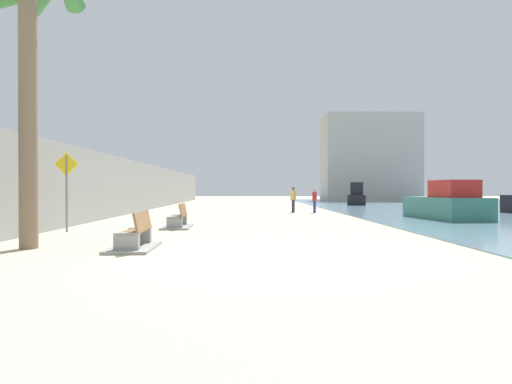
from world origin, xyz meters
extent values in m
plane|color=#C6B793|center=(0.00, 18.00, 0.00)|extent=(120.00, 120.00, 0.00)
cube|color=gray|center=(-7.50, 18.00, 1.68)|extent=(0.80, 64.00, 3.37)
cylinder|color=#7A6651|center=(-5.59, 1.34, 3.43)|extent=(0.47, 0.47, 6.86)
cube|color=gray|center=(-2.80, 0.48, 0.25)|extent=(0.60, 0.21, 0.50)
cube|color=gray|center=(-2.82, 1.88, 0.25)|extent=(0.60, 0.21, 0.50)
cube|color=olive|center=(-2.81, 1.18, 0.45)|extent=(0.53, 1.61, 0.06)
cube|color=olive|center=(-2.58, 1.19, 0.73)|extent=(0.19, 1.60, 0.50)
cube|color=gray|center=(-2.81, 1.18, 0.04)|extent=(1.14, 2.12, 0.08)
cube|color=gray|center=(-2.65, 6.51, 0.25)|extent=(0.60, 0.22, 0.50)
cube|color=gray|center=(-2.68, 7.91, 0.25)|extent=(0.60, 0.22, 0.50)
cube|color=olive|center=(-2.66, 7.21, 0.45)|extent=(0.54, 1.61, 0.06)
cube|color=olive|center=(-2.43, 7.22, 0.73)|extent=(0.20, 1.60, 0.50)
cube|color=gray|center=(-2.66, 7.21, 0.04)|extent=(1.15, 2.13, 0.08)
cylinder|color=#333338|center=(3.20, 18.16, 0.42)|extent=(0.12, 0.12, 0.84)
cylinder|color=#333338|center=(3.12, 18.27, 0.42)|extent=(0.12, 0.12, 0.84)
cube|color=gold|center=(3.16, 18.21, 1.14)|extent=(0.33, 0.36, 0.59)
sphere|color=brown|center=(3.16, 18.21, 1.58)|extent=(0.23, 0.23, 0.23)
cylinder|color=gold|center=(3.29, 18.04, 1.17)|extent=(0.09, 0.09, 0.54)
cylinder|color=gold|center=(3.03, 18.39, 1.17)|extent=(0.09, 0.09, 0.54)
cylinder|color=navy|center=(4.53, 17.82, 0.40)|extent=(0.12, 0.12, 0.79)
cylinder|color=navy|center=(4.46, 17.71, 0.40)|extent=(0.12, 0.12, 0.79)
cube|color=#B22D33|center=(4.50, 17.76, 1.08)|extent=(0.32, 0.37, 0.56)
sphere|color=tan|center=(4.50, 17.76, 1.50)|extent=(0.22, 0.22, 0.22)
cylinder|color=#B22D33|center=(4.62, 17.95, 1.10)|extent=(0.09, 0.09, 0.51)
cylinder|color=#B22D33|center=(4.38, 17.58, 1.10)|extent=(0.09, 0.09, 0.51)
cube|color=black|center=(10.64, 30.86, 0.52)|extent=(2.70, 4.35, 0.96)
cube|color=black|center=(10.47, 30.28, 1.58)|extent=(1.59, 2.03, 1.16)
cube|color=#337060|center=(10.21, 11.62, 0.59)|extent=(2.73, 5.01, 1.10)
cube|color=red|center=(10.28, 10.90, 1.56)|extent=(1.78, 2.26, 0.85)
cylinder|color=slate|center=(-6.37, 5.60, 1.37)|extent=(0.08, 0.08, 2.75)
cube|color=yellow|center=(-6.37, 5.60, 2.45)|extent=(0.85, 0.03, 0.85)
cube|color=#ADAAA3|center=(16.11, 46.00, 5.55)|extent=(12.00, 6.00, 11.10)
camera|label=1|loc=(0.14, -10.05, 1.57)|focal=30.27mm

